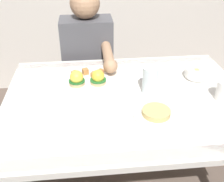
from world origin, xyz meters
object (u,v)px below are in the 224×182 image
object	(u,v)px
fruit_bowl	(196,73)
side_plate	(156,114)
water_glass_near	(150,81)
fork	(152,74)
dining_table	(127,115)
diner_person	(88,63)
eggs_benedict_plate	(87,81)

from	to	relation	value
fruit_bowl	side_plate	distance (m)	0.44
water_glass_near	side_plate	world-z (taller)	water_glass_near
fork	side_plate	world-z (taller)	side_plate
dining_table	side_plate	world-z (taller)	side_plate
dining_table	side_plate	size ratio (longest dim) A/B	6.00
diner_person	eggs_benedict_plate	bearing A→B (deg)	-91.64
fruit_bowl	water_glass_near	xyz separation A→B (m)	(-0.28, -0.12, 0.03)
fruit_bowl	eggs_benedict_plate	bearing A→B (deg)	-178.35
water_glass_near	side_plate	bearing A→B (deg)	-94.62
fruit_bowl	fork	bearing A→B (deg)	164.60
side_plate	fruit_bowl	bearing A→B (deg)	47.20
fruit_bowl	diner_person	world-z (taller)	diner_person
dining_table	fork	distance (m)	0.30
water_glass_near	dining_table	bearing A→B (deg)	-162.50
eggs_benedict_plate	diner_person	bearing A→B (deg)	88.36
fruit_bowl	water_glass_near	distance (m)	0.31
dining_table	eggs_benedict_plate	size ratio (longest dim) A/B	4.44
eggs_benedict_plate	water_glass_near	world-z (taller)	water_glass_near
fruit_bowl	water_glass_near	bearing A→B (deg)	-157.39
eggs_benedict_plate	fruit_bowl	size ratio (longest dim) A/B	2.25
fork	fruit_bowl	bearing A→B (deg)	-15.40
eggs_benedict_plate	water_glass_near	distance (m)	0.33
side_plate	diner_person	size ratio (longest dim) A/B	0.18
eggs_benedict_plate	water_glass_near	xyz separation A→B (m)	(0.31, -0.10, 0.04)
eggs_benedict_plate	fruit_bowl	xyz separation A→B (m)	(0.59, 0.02, 0.00)
diner_person	dining_table	bearing A→B (deg)	-73.55
dining_table	fork	bearing A→B (deg)	51.46
fruit_bowl	diner_person	xyz separation A→B (m)	(-0.58, 0.45, -0.12)
fruit_bowl	fork	world-z (taller)	fruit_bowl
dining_table	fruit_bowl	size ratio (longest dim) A/B	10.00
eggs_benedict_plate	fork	bearing A→B (deg)	12.35
fruit_bowl	side_plate	world-z (taller)	fruit_bowl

